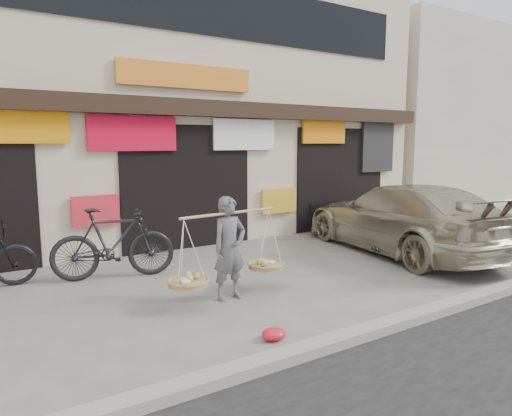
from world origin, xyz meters
TOP-DOWN VIEW (x-y plane):
  - ground at (0.00, 0.00)m, footprint 70.00×70.00m
  - kerb at (0.00, -2.00)m, footprint 70.00×0.25m
  - shophouse_block at (-0.00, 6.42)m, footprint 14.00×6.32m
  - neighbor_east at (13.50, 7.00)m, footprint 12.00×7.00m
  - street_vendor at (-0.89, 0.07)m, footprint 1.97×0.72m
  - bike_1 at (-2.05, 2.05)m, footprint 2.12×1.06m
  - suv at (3.66, 0.71)m, footprint 2.80×5.30m
  - red_bag at (-1.16, -1.47)m, footprint 0.31×0.25m

SIDE VIEW (x-z plane):
  - ground at x=0.00m, z-range 0.00..0.00m
  - kerb at x=0.00m, z-range 0.00..0.12m
  - red_bag at x=-1.16m, z-range 0.00..0.14m
  - bike_1 at x=-2.05m, z-range 0.00..1.23m
  - street_vendor at x=-0.89m, z-range -0.07..1.47m
  - suv at x=3.66m, z-range 0.00..1.46m
  - neighbor_east at x=13.50m, z-range 0.00..6.40m
  - shophouse_block at x=0.00m, z-range -0.05..6.95m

